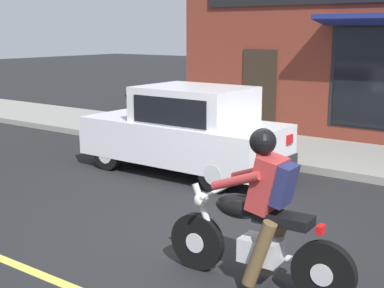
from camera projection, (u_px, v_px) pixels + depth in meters
ground_plane at (194, 238)px, 6.66m from camera, size 80.00×80.00×0.00m
sidewalk_curb at (216, 140)px, 12.34m from camera, size 2.60×22.00×0.14m
storefront_building at (380, 51)px, 11.31m from camera, size 1.25×9.83×4.20m
motorcycle_with_rider at (259, 222)px, 5.28m from camera, size 0.57×2.02×1.62m
car_hatchback at (186, 131)px, 9.62m from camera, size 1.65×3.79×1.57m
fire_hydrant at (155, 119)px, 12.16m from camera, size 0.36×0.24×0.88m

